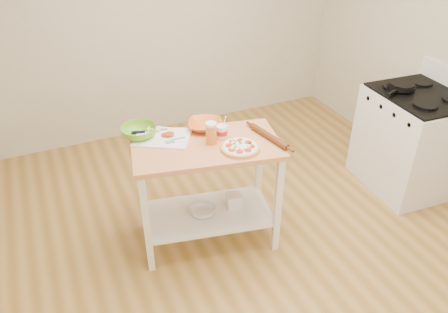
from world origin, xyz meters
TOP-DOWN VIEW (x-y plane):
  - room_shell at (0.00, 0.00)m, footprint 4.04×4.54m
  - prep_island at (-0.38, 0.24)m, footprint 1.17×0.79m
  - gas_stove at (1.64, 0.19)m, footprint 0.76×0.87m
  - skillet at (1.52, 0.34)m, footprint 0.36×0.24m
  - pizza at (-0.19, 0.08)m, footprint 0.28×0.28m
  - cutting_board at (-0.64, 0.46)m, footprint 0.50×0.46m
  - spatula at (-0.58, 0.37)m, footprint 0.15×0.05m
  - knife at (-0.75, 0.58)m, footprint 0.27×0.07m
  - orange_bowl at (-0.30, 0.46)m, footprint 0.34×0.34m
  - green_bowl at (-0.80, 0.55)m, footprint 0.35×0.35m
  - beer_pint at (-0.34, 0.24)m, footprint 0.08×0.08m
  - yogurt_tub at (-0.24, 0.28)m, footprint 0.08×0.08m
  - rolling_pin at (0.06, 0.12)m, footprint 0.12×0.40m
  - shelf_glass_bowl at (-0.43, 0.24)m, footprint 0.27×0.27m
  - shelf_bin at (-0.16, 0.24)m, footprint 0.13×0.13m

SIDE VIEW (x-z plane):
  - shelf_glass_bowl at x=-0.43m, z-range 0.26..0.32m
  - shelf_bin at x=-0.16m, z-range 0.26..0.37m
  - gas_stove at x=1.64m, z-range -0.08..1.03m
  - prep_island at x=-0.38m, z-range 0.19..1.09m
  - cutting_board at x=-0.64m, z-range 0.89..0.93m
  - spatula at x=-0.58m, z-range 0.91..0.92m
  - pizza at x=-0.19m, z-range 0.89..0.94m
  - knife at x=-0.75m, z-range 0.91..0.92m
  - rolling_pin at x=0.06m, z-range 0.90..0.95m
  - orange_bowl at x=-0.30m, z-range 0.90..0.96m
  - green_bowl at x=-0.80m, z-range 0.90..0.98m
  - yogurt_tub at x=-0.24m, z-range 0.86..1.04m
  - skillet at x=1.52m, z-range 0.96..0.99m
  - beer_pint at x=-0.34m, z-range 0.90..1.07m
  - room_shell at x=0.00m, z-range -0.02..2.72m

